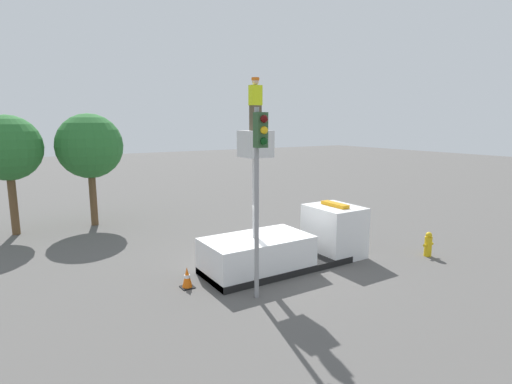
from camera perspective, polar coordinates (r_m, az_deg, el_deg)
The scene contains 8 objects.
ground_plane at distance 15.20m, azimuth 3.03°, elevation -10.75°, with size 120.00×120.00×0.00m, color #565451.
bucket_truck at distance 15.20m, azimuth 4.66°, elevation -7.30°, with size 6.53×2.21×5.08m.
worker at distance 13.71m, azimuth -0.08°, elevation 12.44°, with size 0.40×0.26×1.75m.
traffic_light_pole at distance 11.62m, azimuth 0.45°, elevation 3.61°, with size 0.34×0.57×5.79m.
fire_hydrant at distance 17.71m, azimuth 23.38°, elevation -6.89°, with size 0.53×0.29×1.01m.
traffic_cone_rear at distance 13.55m, azimuth -9.81°, elevation -11.99°, with size 0.42×0.42×0.70m.
tree_left_bg at distance 22.11m, azimuth -31.96°, elevation 5.29°, with size 3.09×3.09×5.73m.
tree_right_bg at distance 22.32m, azimuth -22.68°, elevation 6.02°, with size 3.31×3.31×5.83m.
Camera 1 is at (-8.18, -11.64, 5.35)m, focal length 28.00 mm.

